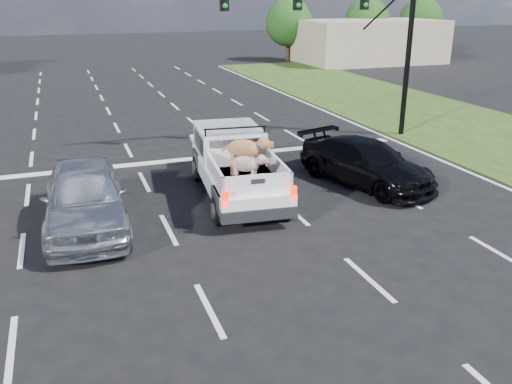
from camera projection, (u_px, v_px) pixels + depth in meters
ground at (293, 294)px, 10.93m from camera, size 160.00×160.00×0.00m
road_markings at (208, 190)px, 16.72m from camera, size 17.75×60.00×0.01m
traffic_signal at (359, 21)px, 20.87m from camera, size 9.11×0.31×7.00m
building_right at (369, 41)px, 47.35m from camera, size 12.00×7.00×3.60m
tree_far_d at (289, 23)px, 48.46m from camera, size 4.20×4.20×5.40m
tree_far_e at (367, 21)px, 51.01m from camera, size 4.20×4.20×5.40m
tree_far_f at (421, 20)px, 52.91m from camera, size 4.20×4.20×5.40m
pickup_truck at (236, 163)px, 16.05m from camera, size 2.55×5.68×2.06m
silver_sedan at (85, 197)px, 13.74m from camera, size 2.21×5.08×1.71m
black_coupe at (366, 163)px, 17.04m from camera, size 3.25×5.20×1.40m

